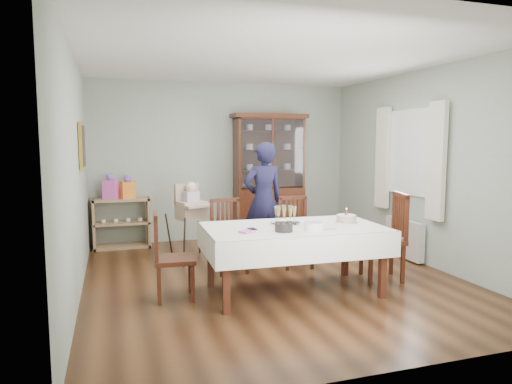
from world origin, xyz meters
name	(u,v)px	position (x,y,z in m)	size (l,w,h in m)	color
floor	(271,277)	(0.00, 0.00, 0.00)	(5.00, 5.00, 0.00)	#593319
room_shell	(259,141)	(0.00, 0.53, 1.70)	(5.00, 5.00, 5.00)	#9EAA99
dining_table	(293,259)	(0.05, -0.60, 0.38)	(2.04, 1.22, 0.76)	#4B2412
china_cabinet	(269,175)	(0.75, 2.26, 1.12)	(1.30, 0.48, 2.18)	#4B2412
sideboard	(122,223)	(-1.75, 2.28, 0.40)	(0.90, 0.38, 0.80)	tan
picture_frame	(82,146)	(-2.22, 0.80, 1.65)	(0.04, 0.48, 0.58)	gold
window	(411,152)	(2.22, 0.30, 1.55)	(0.04, 1.02, 1.22)	white
curtain_left	(437,161)	(2.16, -0.32, 1.45)	(0.07, 0.30, 1.55)	silver
curtain_right	(383,158)	(2.16, 0.92, 1.45)	(0.07, 0.30, 1.55)	silver
radiator	(404,238)	(2.16, 0.30, 0.30)	(0.10, 0.80, 0.55)	white
chair_far_left	(230,250)	(-0.43, 0.43, 0.28)	(0.46, 0.46, 0.95)	#4B2412
chair_far_right	(296,246)	(0.50, 0.41, 0.28)	(0.47, 0.47, 0.95)	#4B2412
chair_end_left	(173,273)	(-1.28, -0.41, 0.28)	(0.46, 0.46, 0.95)	#4B2412
chair_end_right	(383,254)	(1.31, -0.46, 0.32)	(0.59, 0.59, 1.07)	#4B2412
woman	(263,200)	(0.22, 0.99, 0.85)	(0.62, 0.41, 1.70)	black
high_chair	(192,230)	(-0.81, 1.16, 0.44)	(0.64, 0.64, 1.13)	black
champagne_tray	(285,218)	(0.00, -0.46, 0.83)	(0.35, 0.35, 0.21)	silver
birthday_cake	(346,219)	(0.71, -0.60, 0.81)	(0.26, 0.26, 0.18)	white
plate_stack_dark	(284,227)	(-0.16, -0.84, 0.81)	(0.19, 0.19, 0.09)	black
plate_stack_white	(314,226)	(0.16, -0.88, 0.80)	(0.21, 0.21, 0.09)	white
napkin_stack	(247,232)	(-0.55, -0.78, 0.77)	(0.13, 0.13, 0.02)	#EC57C3
cutlery	(249,229)	(-0.49, -0.65, 0.77)	(0.11, 0.17, 0.01)	silver
cake_knife	(324,229)	(0.28, -0.90, 0.77)	(0.25, 0.02, 0.01)	silver
gift_bag_pink	(110,187)	(-1.90, 2.26, 0.98)	(0.25, 0.21, 0.41)	#EC57C3
gift_bag_orange	(128,188)	(-1.64, 2.26, 0.97)	(0.24, 0.20, 0.38)	orange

